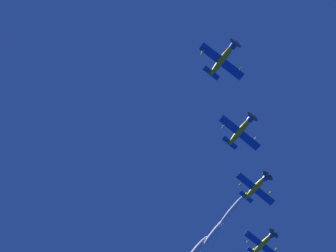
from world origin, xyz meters
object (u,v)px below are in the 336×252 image
(airplane_lead, at_px, (223,59))
(airplane_slot_tail, at_px, (263,243))
(airplane_left_wingman, at_px, (241,130))
(airplane_right_wingman, at_px, (256,187))

(airplane_lead, distance_m, airplane_slot_tail, 41.46)
(airplane_lead, distance_m, airplane_left_wingman, 14.15)
(airplane_slot_tail, bearing_deg, airplane_right_wingman, 101.22)
(airplane_right_wingman, height_order, airplane_slot_tail, airplane_right_wingman)
(airplane_left_wingman, bearing_deg, airplane_slot_tail, -82.14)
(airplane_left_wingman, xyz_separation_m, airplane_slot_tail, (3.73, -27.04, 1.09))
(airplane_lead, xyz_separation_m, airplane_right_wingman, (2.32, -27.17, 1.65))
(airplane_slot_tail, bearing_deg, airplane_left_wingman, 97.86)
(airplane_lead, bearing_deg, airplane_slot_tail, -82.95)
(airplane_lead, bearing_deg, airplane_left_wingman, -84.50)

